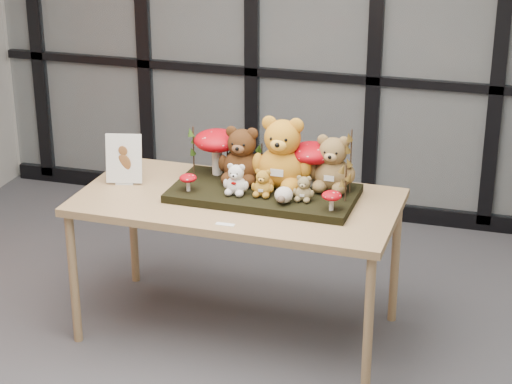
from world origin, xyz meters
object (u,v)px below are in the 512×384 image
(plush_cream_hedgehog, at_px, (284,194))
(diorama_tray, at_px, (264,193))
(bear_pooh_yellow, at_px, (283,149))
(bear_tan_back, at_px, (333,160))
(bear_white_bow, at_px, (236,177))
(mushroom_back_right, at_px, (312,162))
(display_table, at_px, (237,209))
(bear_small_yellow, at_px, (263,181))
(sign_holder, at_px, (124,161))
(bear_beige_small, at_px, (304,187))
(mushroom_front_right, at_px, (332,200))
(mushroom_back_left, at_px, (217,150))
(bear_brown_medium, at_px, (242,152))
(mushroom_front_left, at_px, (188,182))

(plush_cream_hedgehog, bearing_deg, diorama_tray, 137.22)
(bear_pooh_yellow, xyz_separation_m, bear_tan_back, (0.27, 0.04, -0.05))
(diorama_tray, height_order, bear_white_bow, bear_white_bow)
(mushroom_back_right, bearing_deg, diorama_tray, -148.79)
(bear_tan_back, xyz_separation_m, mushroom_back_right, (-0.12, 0.02, -0.03))
(display_table, relative_size, plush_cream_hedgehog, 18.27)
(bear_tan_back, bearing_deg, bear_small_yellow, -147.43)
(diorama_tray, height_order, bear_small_yellow, bear_small_yellow)
(diorama_tray, bearing_deg, plush_cream_hedgehog, -42.78)
(bear_pooh_yellow, bearing_deg, mushroom_back_right, 23.67)
(sign_holder, bearing_deg, bear_tan_back, -5.93)
(bear_pooh_yellow, xyz_separation_m, plush_cream_hedgehog, (0.07, -0.23, -0.17))
(bear_small_yellow, bearing_deg, bear_pooh_yellow, 69.66)
(bear_beige_small, relative_size, mushroom_front_right, 1.32)
(plush_cream_hedgehog, height_order, mushroom_front_right, mushroom_front_right)
(plush_cream_hedgehog, distance_m, mushroom_back_right, 0.31)
(bear_pooh_yellow, bearing_deg, mushroom_back_left, 170.27)
(bear_small_yellow, relative_size, bear_white_bow, 0.88)
(bear_tan_back, bearing_deg, sign_holder, -171.47)
(bear_small_yellow, distance_m, sign_holder, 0.84)
(mushroom_front_right, bearing_deg, bear_small_yellow, 166.99)
(diorama_tray, relative_size, bear_white_bow, 5.35)
(mushroom_back_right, height_order, mushroom_front_right, mushroom_back_right)
(bear_beige_small, height_order, mushroom_front_right, bear_beige_small)
(bear_tan_back, height_order, mushroom_back_right, bear_tan_back)
(bear_brown_medium, distance_m, bear_beige_small, 0.45)
(diorama_tray, xyz_separation_m, bear_pooh_yellow, (0.08, 0.08, 0.24))
(mushroom_front_left, bearing_deg, bear_brown_medium, 42.60)
(bear_white_bow, relative_size, sign_holder, 0.65)
(display_table, distance_m, mushroom_front_right, 0.59)
(bear_white_bow, height_order, plush_cream_hedgehog, bear_white_bow)
(bear_beige_small, bearing_deg, bear_small_yellow, -178.86)
(bear_tan_back, relative_size, sign_holder, 1.17)
(bear_white_bow, height_order, bear_beige_small, bear_white_bow)
(bear_beige_small, relative_size, mushroom_back_right, 0.56)
(bear_tan_back, bearing_deg, bear_white_bow, -154.48)
(mushroom_front_left, bearing_deg, sign_holder, 166.19)
(bear_small_yellow, bearing_deg, bear_tan_back, 32.57)
(mushroom_back_left, bearing_deg, diorama_tray, -26.29)
(diorama_tray, relative_size, mushroom_back_left, 3.50)
(bear_brown_medium, distance_m, mushroom_front_left, 0.35)
(display_table, height_order, bear_beige_small, bear_beige_small)
(display_table, height_order, sign_holder, sign_holder)
(bear_tan_back, bearing_deg, bear_beige_small, -116.92)
(plush_cream_hedgehog, bearing_deg, bear_pooh_yellow, 108.20)
(bear_brown_medium, height_order, mushroom_front_left, bear_brown_medium)
(bear_beige_small, height_order, mushroom_back_right, mushroom_back_right)
(bear_white_bow, relative_size, mushroom_back_left, 0.65)
(diorama_tray, xyz_separation_m, bear_tan_back, (0.36, 0.12, 0.19))
(bear_tan_back, height_order, bear_beige_small, bear_tan_back)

